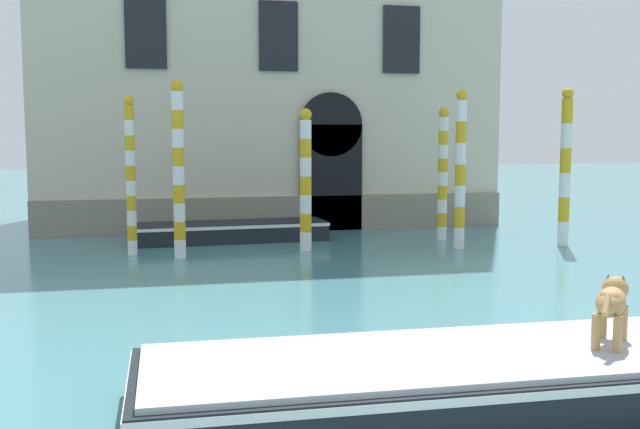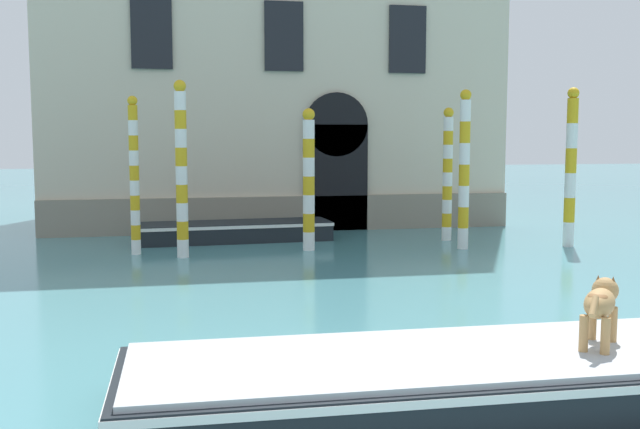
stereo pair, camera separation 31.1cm
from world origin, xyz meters
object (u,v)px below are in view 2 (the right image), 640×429
boat_foreground (430,377)px  mooring_pole_0 (309,179)px  boat_moored_near_palazzo (235,231)px  mooring_pole_3 (464,169)px  mooring_pole_5 (571,167)px  mooring_pole_4 (181,169)px  dog_on_deck (601,303)px  mooring_pole_2 (134,175)px  mooring_pole_1 (448,174)px

boat_foreground → mooring_pole_0: size_ratio=1.89×
boat_moored_near_palazzo → boat_foreground: bearing=-88.9°
boat_moored_near_palazzo → mooring_pole_3: size_ratio=1.32×
boat_moored_near_palazzo → mooring_pole_5: 8.43m
boat_foreground → mooring_pole_4: size_ratio=1.61×
dog_on_deck → boat_moored_near_palazzo: 12.40m
mooring_pole_2 → mooring_pole_4: size_ratio=0.92×
boat_foreground → mooring_pole_3: mooring_pole_3 is taller
mooring_pole_5 → mooring_pole_0: bearing=174.1°
boat_foreground → dog_on_deck: size_ratio=7.47×
mooring_pole_1 → boat_moored_near_palazzo: bearing=169.8°
boat_moored_near_palazzo → mooring_pole_5: mooring_pole_5 is taller
boat_moored_near_palazzo → mooring_pole_1: bearing=-13.5°
mooring_pole_0 → mooring_pole_2: (-3.95, 0.18, 0.12)m
mooring_pole_0 → mooring_pole_5: (6.29, -0.66, 0.26)m
dog_on_deck → mooring_pole_0: mooring_pole_0 is taller
boat_foreground → mooring_pole_5: mooring_pole_5 is taller
dog_on_deck → boat_foreground: bearing=128.9°
boat_foreground → mooring_pole_2: mooring_pole_2 is taller
boat_moored_near_palazzo → mooring_pole_3: bearing=-28.2°
dog_on_deck → mooring_pole_2: bearing=66.5°
boat_foreground → mooring_pole_3: bearing=67.0°
mooring_pole_2 → mooring_pole_5: bearing=-4.7°
boat_moored_near_palazzo → mooring_pole_4: mooring_pole_4 is taller
mooring_pole_0 → mooring_pole_1: mooring_pole_1 is taller
mooring_pole_1 → mooring_pole_2: (-7.72, -0.75, 0.09)m
mooring_pole_2 → mooring_pole_5: size_ratio=0.93×
mooring_pole_1 → mooring_pole_4: size_ratio=0.87×
mooring_pole_3 → mooring_pole_4: mooring_pole_4 is taller
boat_moored_near_palazzo → mooring_pole_3: (5.20, -2.41, 1.64)m
mooring_pole_1 → mooring_pole_5: 2.98m
boat_foreground → mooring_pole_1: size_ratio=1.85×
mooring_pole_2 → mooring_pole_0: bearing=-2.7°
mooring_pole_5 → mooring_pole_1: bearing=147.7°
mooring_pole_3 → dog_on_deck: bearing=-104.1°
mooring_pole_0 → mooring_pole_2: mooring_pole_2 is taller
dog_on_deck → mooring_pole_1: size_ratio=0.25×
mooring_pole_0 → mooring_pole_1: (3.77, 0.94, 0.04)m
mooring_pole_1 → mooring_pole_5: mooring_pole_5 is taller
boat_foreground → mooring_pole_4: bearing=104.1°
boat_foreground → dog_on_deck: (1.84, -0.04, 0.69)m
dog_on_deck → mooring_pole_2: size_ratio=0.24×
mooring_pole_2 → mooring_pole_3: mooring_pole_3 is taller
mooring_pole_3 → mooring_pole_2: bearing=174.8°
mooring_pole_3 → mooring_pole_5: size_ratio=0.98×
mooring_pole_0 → mooring_pole_2: 3.96m
mooring_pole_0 → mooring_pole_3: 3.67m
boat_foreground → mooring_pole_5: (6.93, 9.48, 1.66)m
boat_foreground → mooring_pole_5: size_ratio=1.64×
mooring_pole_3 → mooring_pole_5: 2.66m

